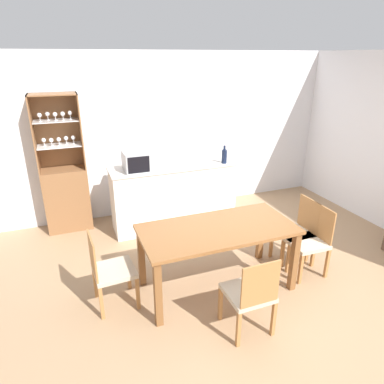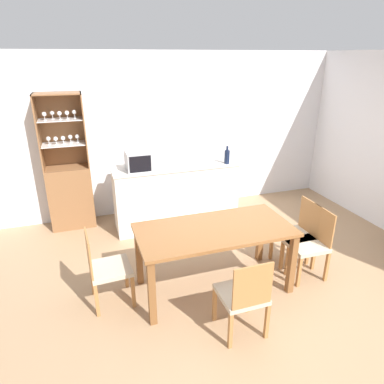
{
  "view_description": "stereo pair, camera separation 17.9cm",
  "coord_description": "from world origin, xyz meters",
  "px_view_note": "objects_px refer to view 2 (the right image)",
  "views": [
    {
      "loc": [
        -1.85,
        -2.67,
        2.47
      ],
      "look_at": [
        -0.41,
        1.11,
        0.85
      ],
      "focal_mm": 32.0,
      "sensor_mm": 36.0,
      "label": 1
    },
    {
      "loc": [
        -1.68,
        -2.73,
        2.47
      ],
      "look_at": [
        -0.41,
        1.11,
        0.85
      ],
      "focal_mm": 32.0,
      "sensor_mm": 36.0,
      "label": 2
    }
  ],
  "objects_px": {
    "display_cabinet": "(70,188)",
    "dining_chair_head_near": "(243,296)",
    "dining_table": "(214,237)",
    "dining_chair_side_right_far": "(297,234)",
    "dining_chair_side_left_far": "(106,268)",
    "microwave": "(142,160)",
    "dining_chair_side_right_near": "(309,243)",
    "wine_bottle": "(227,156)"
  },
  "relations": [
    {
      "from": "display_cabinet",
      "to": "dining_chair_head_near",
      "type": "relative_size",
      "value": 2.38
    },
    {
      "from": "dining_chair_head_near",
      "to": "dining_chair_side_right_near",
      "type": "relative_size",
      "value": 1.0
    },
    {
      "from": "dining_chair_side_right_near",
      "to": "dining_chair_side_left_far",
      "type": "xyz_separation_m",
      "value": [
        -2.31,
        0.24,
        0.0
      ]
    },
    {
      "from": "dining_chair_head_near",
      "to": "dining_chair_side_left_far",
      "type": "distance_m",
      "value": 1.43
    },
    {
      "from": "dining_chair_side_right_near",
      "to": "dining_chair_side_left_far",
      "type": "relative_size",
      "value": 1.0
    },
    {
      "from": "display_cabinet",
      "to": "microwave",
      "type": "distance_m",
      "value": 1.25
    },
    {
      "from": "display_cabinet",
      "to": "dining_table",
      "type": "height_order",
      "value": "display_cabinet"
    },
    {
      "from": "microwave",
      "to": "dining_chair_side_right_near",
      "type": "bearing_deg",
      "value": -47.36
    },
    {
      "from": "dining_chair_side_right_far",
      "to": "dining_chair_head_near",
      "type": "bearing_deg",
      "value": 126.3
    },
    {
      "from": "display_cabinet",
      "to": "dining_table",
      "type": "distance_m",
      "value": 2.6
    },
    {
      "from": "dining_chair_side_right_far",
      "to": "dining_chair_side_left_far",
      "type": "xyz_separation_m",
      "value": [
        -2.31,
        -0.0,
        0.0
      ]
    },
    {
      "from": "dining_chair_side_right_far",
      "to": "microwave",
      "type": "relative_size",
      "value": 1.8
    },
    {
      "from": "dining_chair_side_left_far",
      "to": "microwave",
      "type": "height_order",
      "value": "microwave"
    },
    {
      "from": "dining_chair_side_right_far",
      "to": "dining_chair_side_left_far",
      "type": "distance_m",
      "value": 2.31
    },
    {
      "from": "display_cabinet",
      "to": "dining_chair_side_right_near",
      "type": "height_order",
      "value": "display_cabinet"
    },
    {
      "from": "dining_chair_side_right_near",
      "to": "dining_chair_side_left_far",
      "type": "height_order",
      "value": "same"
    },
    {
      "from": "dining_table",
      "to": "dining_chair_side_right_far",
      "type": "xyz_separation_m",
      "value": [
        1.16,
        0.12,
        -0.23
      ]
    },
    {
      "from": "dining_chair_side_right_near",
      "to": "dining_chair_side_right_far",
      "type": "bearing_deg",
      "value": 1.39
    },
    {
      "from": "display_cabinet",
      "to": "dining_chair_side_right_near",
      "type": "relative_size",
      "value": 2.38
    },
    {
      "from": "dining_chair_side_left_far",
      "to": "wine_bottle",
      "type": "bearing_deg",
      "value": 121.87
    },
    {
      "from": "microwave",
      "to": "wine_bottle",
      "type": "distance_m",
      "value": 1.25
    },
    {
      "from": "dining_chair_side_right_far",
      "to": "dining_chair_side_left_far",
      "type": "height_order",
      "value": "same"
    },
    {
      "from": "dining_chair_side_right_near",
      "to": "wine_bottle",
      "type": "xyz_separation_m",
      "value": [
        -0.37,
        1.61,
        0.65
      ]
    },
    {
      "from": "microwave",
      "to": "dining_chair_side_left_far",
      "type": "bearing_deg",
      "value": -115.01
    },
    {
      "from": "display_cabinet",
      "to": "dining_chair_head_near",
      "type": "bearing_deg",
      "value": -62.6
    },
    {
      "from": "dining_chair_side_right_near",
      "to": "dining_chair_side_right_far",
      "type": "height_order",
      "value": "same"
    },
    {
      "from": "display_cabinet",
      "to": "dining_chair_side_left_far",
      "type": "xyz_separation_m",
      "value": [
        0.33,
        -2.02,
        -0.2
      ]
    },
    {
      "from": "dining_table",
      "to": "dining_chair_side_left_far",
      "type": "distance_m",
      "value": 1.18
    },
    {
      "from": "dining_table",
      "to": "dining_chair_side_right_near",
      "type": "distance_m",
      "value": 1.19
    },
    {
      "from": "dining_chair_head_near",
      "to": "dining_table",
      "type": "bearing_deg",
      "value": 89.56
    },
    {
      "from": "dining_chair_head_near",
      "to": "wine_bottle",
      "type": "height_order",
      "value": "wine_bottle"
    },
    {
      "from": "dining_chair_head_near",
      "to": "dining_chair_side_right_near",
      "type": "distance_m",
      "value": 1.3
    },
    {
      "from": "dining_chair_side_left_far",
      "to": "microwave",
      "type": "xyz_separation_m",
      "value": [
        0.7,
        1.51,
        0.68
      ]
    },
    {
      "from": "dining_table",
      "to": "wine_bottle",
      "type": "xyz_separation_m",
      "value": [
        0.79,
        1.49,
        0.43
      ]
    },
    {
      "from": "display_cabinet",
      "to": "dining_table",
      "type": "relative_size",
      "value": 1.2
    },
    {
      "from": "dining_chair_side_right_near",
      "to": "wine_bottle",
      "type": "relative_size",
      "value": 3.13
    },
    {
      "from": "dining_table",
      "to": "microwave",
      "type": "bearing_deg",
      "value": 105.6
    },
    {
      "from": "dining_table",
      "to": "dining_chair_head_near",
      "type": "relative_size",
      "value": 1.99
    },
    {
      "from": "microwave",
      "to": "wine_bottle",
      "type": "relative_size",
      "value": 1.74
    },
    {
      "from": "dining_chair_side_right_far",
      "to": "microwave",
      "type": "distance_m",
      "value": 2.3
    },
    {
      "from": "dining_chair_side_right_near",
      "to": "dining_chair_head_near",
      "type": "bearing_deg",
      "value": 118.97
    },
    {
      "from": "display_cabinet",
      "to": "dining_chair_side_left_far",
      "type": "bearing_deg",
      "value": -80.76
    }
  ]
}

